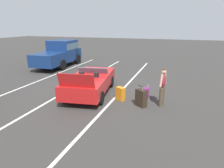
{
  "coord_description": "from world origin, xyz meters",
  "views": [
    {
      "loc": [
        -8.35,
        -4.09,
        3.36
      ],
      "look_at": [
        -0.38,
        -1.28,
        0.75
      ],
      "focal_mm": 31.0,
      "sensor_mm": 36.0,
      "label": 1
    }
  ],
  "objects_px": {
    "suitcase_medium_bright": "(120,94)",
    "suitcase_large_black": "(141,98)",
    "traveler_person": "(163,85)",
    "parked_pickup_truck_far": "(60,53)",
    "suitcase_small_carryon": "(147,93)",
    "convertible_car": "(92,81)"
  },
  "relations": [
    {
      "from": "convertible_car",
      "to": "suitcase_medium_bright",
      "type": "distance_m",
      "value": 1.81
    },
    {
      "from": "convertible_car",
      "to": "parked_pickup_truck_far",
      "type": "distance_m",
      "value": 7.44
    },
    {
      "from": "convertible_car",
      "to": "suitcase_medium_bright",
      "type": "xyz_separation_m",
      "value": [
        -0.54,
        -1.71,
        -0.28
      ]
    },
    {
      "from": "convertible_car",
      "to": "parked_pickup_truck_far",
      "type": "height_order",
      "value": "parked_pickup_truck_far"
    },
    {
      "from": "suitcase_medium_bright",
      "to": "traveler_person",
      "type": "bearing_deg",
      "value": 119.39
    },
    {
      "from": "suitcase_small_carryon",
      "to": "traveler_person",
      "type": "relative_size",
      "value": 0.48
    },
    {
      "from": "suitcase_large_black",
      "to": "suitcase_small_carryon",
      "type": "distance_m",
      "value": 1.05
    },
    {
      "from": "suitcase_large_black",
      "to": "suitcase_small_carryon",
      "type": "height_order",
      "value": "suitcase_large_black"
    },
    {
      "from": "suitcase_large_black",
      "to": "suitcase_medium_bright",
      "type": "xyz_separation_m",
      "value": [
        0.36,
        1.04,
        -0.06
      ]
    },
    {
      "from": "traveler_person",
      "to": "convertible_car",
      "type": "bearing_deg",
      "value": 9.11
    },
    {
      "from": "suitcase_large_black",
      "to": "suitcase_medium_bright",
      "type": "relative_size",
      "value": 1.51
    },
    {
      "from": "suitcase_small_carryon",
      "to": "suitcase_large_black",
      "type": "bearing_deg",
      "value": 86.65
    },
    {
      "from": "suitcase_medium_bright",
      "to": "suitcase_large_black",
      "type": "bearing_deg",
      "value": 100.75
    },
    {
      "from": "convertible_car",
      "to": "suitcase_small_carryon",
      "type": "xyz_separation_m",
      "value": [
        0.15,
        -2.8,
        -0.34
      ]
    },
    {
      "from": "parked_pickup_truck_far",
      "to": "convertible_car",
      "type": "bearing_deg",
      "value": -138.25
    },
    {
      "from": "traveler_person",
      "to": "parked_pickup_truck_far",
      "type": "bearing_deg",
      "value": -15.08
    },
    {
      "from": "parked_pickup_truck_far",
      "to": "traveler_person",
      "type": "bearing_deg",
      "value": -126.77
    },
    {
      "from": "convertible_car",
      "to": "traveler_person",
      "type": "bearing_deg",
      "value": -108.07
    },
    {
      "from": "suitcase_large_black",
      "to": "traveler_person",
      "type": "relative_size",
      "value": 0.57
    },
    {
      "from": "suitcase_large_black",
      "to": "suitcase_small_carryon",
      "type": "bearing_deg",
      "value": 31.81
    },
    {
      "from": "convertible_car",
      "to": "suitcase_small_carryon",
      "type": "relative_size",
      "value": 5.5
    },
    {
      "from": "suitcase_medium_bright",
      "to": "parked_pickup_truck_far",
      "type": "bearing_deg",
      "value": -99.46
    }
  ]
}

